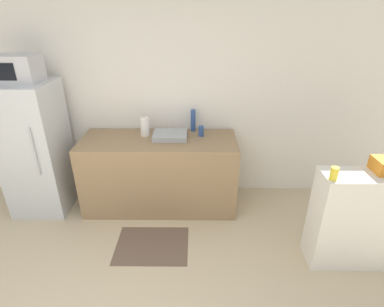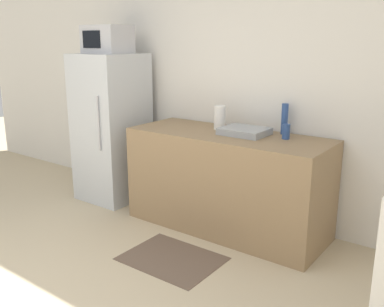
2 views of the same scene
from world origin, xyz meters
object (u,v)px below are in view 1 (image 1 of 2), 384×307
at_px(bottle_tall, 193,120).
at_px(jar, 334,174).
at_px(paper_towel_roll, 145,127).
at_px(microwave, 16,69).
at_px(bottle_short, 201,131).
at_px(refrigerator, 36,149).

bearing_deg(bottle_tall, jar, -48.30).
height_order(jar, paper_towel_roll, paper_towel_roll).
distance_m(microwave, bottle_tall, 2.00).
xyz_separation_m(bottle_tall, bottle_short, (0.10, -0.17, -0.07)).
relative_size(refrigerator, bottle_short, 12.39).
distance_m(microwave, paper_towel_roll, 1.47).
distance_m(refrigerator, microwave, 0.93).
xyz_separation_m(microwave, bottle_tall, (1.86, 0.33, -0.68)).
relative_size(microwave, paper_towel_roll, 2.10).
distance_m(bottle_tall, bottle_short, 0.21).
xyz_separation_m(bottle_tall, paper_towel_roll, (-0.58, -0.16, -0.03)).
bearing_deg(microwave, paper_towel_roll, 7.70).
height_order(bottle_tall, jar, bottle_tall).
distance_m(bottle_short, paper_towel_roll, 0.67).
xyz_separation_m(bottle_tall, jar, (1.19, -1.33, 0.00)).
xyz_separation_m(refrigerator, bottle_tall, (1.85, 0.33, 0.25)).
relative_size(jar, paper_towel_roll, 0.52).
distance_m(refrigerator, bottle_short, 1.97).
bearing_deg(paper_towel_roll, microwave, -172.30).
xyz_separation_m(microwave, paper_towel_roll, (1.28, 0.17, -0.71)).
distance_m(microwave, jar, 3.27).
bearing_deg(bottle_tall, bottle_short, -60.78).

